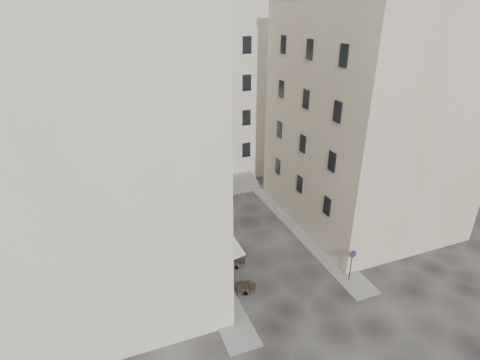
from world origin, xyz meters
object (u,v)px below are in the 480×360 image
bistro_table_a (245,288)px  bistro_table_b (236,263)px  no_parking_sign (352,260)px  pedestrian (218,247)px

bistro_table_a → bistro_table_b: bearing=81.5°
no_parking_sign → pedestrian: 9.59m
no_parking_sign → bistro_table_a: 7.39m
no_parking_sign → bistro_table_b: size_ratio=2.11×
no_parking_sign → pedestrian: size_ratio=1.43×
no_parking_sign → pedestrian: (-7.46, 5.95, -0.92)m
no_parking_sign → bistro_table_b: bearing=154.7°
bistro_table_b → pedestrian: bearing=112.6°
bistro_table_b → pedestrian: 2.00m
bistro_table_a → pedestrian: bearing=94.3°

